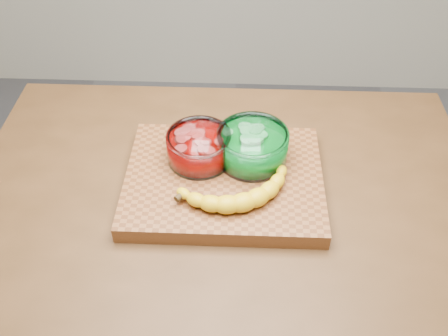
{
  "coord_description": "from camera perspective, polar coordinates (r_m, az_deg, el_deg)",
  "views": [
    {
      "loc": [
        0.03,
        -0.81,
        1.74
      ],
      "look_at": [
        0.0,
        0.0,
        0.96
      ],
      "focal_mm": 40.0,
      "sensor_mm": 36.0,
      "label": 1
    }
  ],
  "objects": [
    {
      "name": "counter",
      "position": [
        1.52,
        0.0,
        -13.98
      ],
      "size": [
        1.2,
        0.8,
        0.9
      ],
      "primitive_type": "cube",
      "color": "#492D15",
      "rests_on": "ground"
    },
    {
      "name": "cutting_board",
      "position": [
        1.15,
        0.0,
        -1.43
      ],
      "size": [
        0.45,
        0.35,
        0.04
      ],
      "primitive_type": "cube",
      "color": "brown",
      "rests_on": "counter"
    },
    {
      "name": "bowl_red",
      "position": [
        1.16,
        -2.83,
        2.36
      ],
      "size": [
        0.15,
        0.15,
        0.07
      ],
      "color": "white",
      "rests_on": "cutting_board"
    },
    {
      "name": "bowl_green",
      "position": [
        1.16,
        3.26,
        2.47
      ],
      "size": [
        0.16,
        0.16,
        0.08
      ],
      "color": "white",
      "rests_on": "cutting_board"
    },
    {
      "name": "banana",
      "position": [
        1.08,
        1.09,
        -2.16
      ],
      "size": [
        0.28,
        0.17,
        0.04
      ],
      "primitive_type": null,
      "color": "gold",
      "rests_on": "cutting_board"
    }
  ]
}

